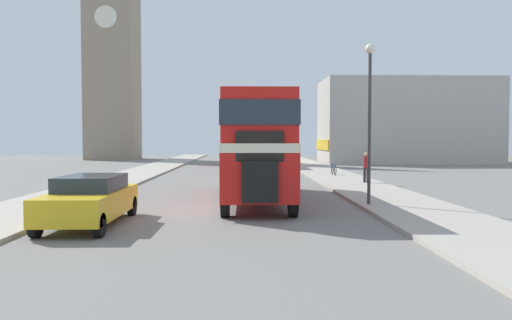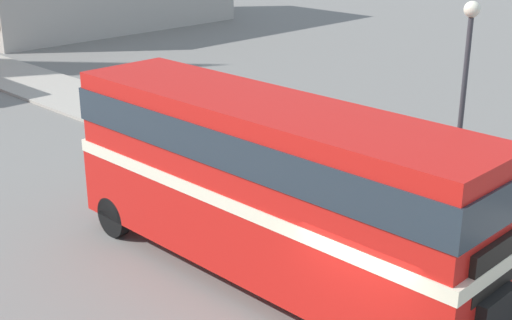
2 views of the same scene
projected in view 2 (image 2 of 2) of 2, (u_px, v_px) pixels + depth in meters
double_decker_bus at (268, 178)px, 15.13m from camera, size 2.49×10.70×4.11m
pedestrian_walking at (249, 117)px, 24.31m from camera, size 0.34×0.34×1.66m
bicycle_on_pavement at (129, 104)px, 27.96m from camera, size 0.05×1.76×0.78m
street_lamp at (464, 92)px, 15.96m from camera, size 0.36×0.36×5.86m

